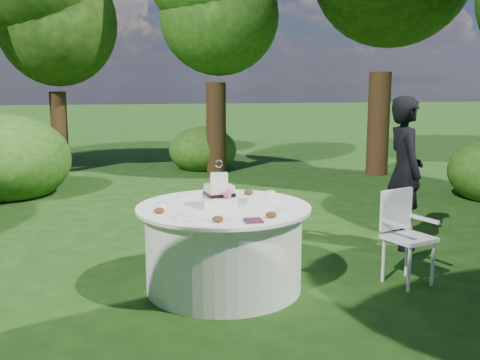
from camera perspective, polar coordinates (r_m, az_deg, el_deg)
name	(u,v)px	position (r m, az deg, el deg)	size (l,w,h in m)	color
ground	(224,288)	(5.24, -1.64, -10.88)	(80.00, 80.00, 0.00)	#17390F
napkins	(253,221)	(4.46, 1.38, -4.14)	(0.14, 0.14, 0.02)	#481F36
feather_plume	(210,219)	(4.54, -3.09, -3.94)	(0.48, 0.07, 0.01)	white
guest	(404,173)	(6.53, 16.35, 0.70)	(0.62, 0.41, 1.71)	black
table	(224,247)	(5.11, -1.66, -6.82)	(1.56, 1.56, 0.77)	white
cake	(219,194)	(4.97, -2.11, -1.43)	(0.29, 0.31, 0.42)	white
chair	(404,229)	(5.46, 16.29, -4.76)	(0.50, 0.50, 0.87)	white
votives	(227,203)	(5.05, -1.33, -2.31)	(1.17, 0.92, 0.04)	white
petal_cups	(225,208)	(4.81, -1.55, -2.88)	(0.99, 1.10, 0.05)	#562D16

